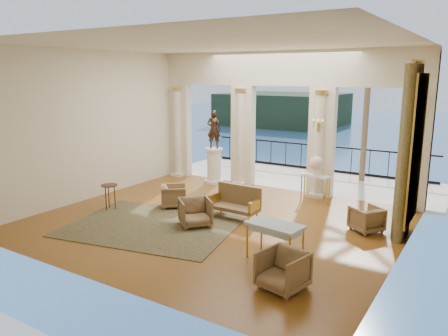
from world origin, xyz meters
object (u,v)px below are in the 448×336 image
Objects in this scene: console_table at (316,180)px; side_table at (109,188)px; armchair_b at (283,269)px; pedestal at (214,166)px; game_table at (275,227)px; armchair_c at (366,218)px; armchair_a at (195,211)px; armchair_d at (174,195)px; settee at (236,202)px; statue at (214,129)px.

side_table is (-4.67, -3.78, -0.07)m from console_table.
console_table is at bearing 38.97° from side_table.
pedestal is at bearing 144.60° from armchair_b.
pedestal reaches higher than game_table.
side_table is at bearing -37.09° from armchair_c.
armchair_a reaches higher than side_table.
game_table is 1.29× the size of console_table.
armchair_a is 1.09× the size of armchair_d.
armchair_c is at bearing -119.04° from armchair_d.
armchair_b is at bearing -47.78° from pedestal.
settee reaches higher than armchair_d.
game_table is at bearing -6.38° from side_table.
settee reaches higher than armchair_b.
game_table is at bearing 114.84° from statue.
settee reaches higher than armchair_c.
armchair_b is at bearing -15.41° from side_table.
pedestal is at bearing -173.50° from console_table.
statue is at bearing 142.12° from game_table.
statue is (-2.09, 4.04, 1.50)m from armchair_a.
armchair_b is at bearing -160.07° from armchair_d.
console_table is 1.29× the size of side_table.
game_table is at bearing -152.63° from armchair_d.
settee is 4.23m from statue.
armchair_b is 1.31m from game_table.
armchair_b is 4.02m from settee.
armchair_d is (-5.24, -0.92, 0.01)m from armchair_c.
armchair_a is 2.86m from side_table.
statue is (-4.69, 4.84, 1.19)m from game_table.
armchair_b is 3.81m from armchair_c.
armchair_b is at bearing -50.00° from game_table.
statue reaches higher than armchair_b.
armchair_c is 6.43m from statue.
statue reaches higher than settee.
armchair_a is 0.58× the size of settee.
armchair_d is 0.53× the size of settee.
console_table is (1.27, 2.50, 0.26)m from settee.
armchair_d is 4.22m from console_table.
armchair_d is 3.48m from statue.
side_table is (-1.37, -1.17, 0.27)m from armchair_d.
console_table is at bearing 117.18° from armchair_b.
pedestal is (-2.09, 4.04, 0.20)m from armchair_a.
armchair_b is at bearing -62.16° from console_table.
armchair_c is at bearing 15.75° from settee.
pedestal reaches higher than side_table.
armchair_b is at bearing 112.92° from statue.
game_table is at bearing -65.92° from armchair_a.
settee is at bearing -48.03° from pedestal.
console_table is (3.30, 2.61, 0.34)m from armchair_d.
armchair_a is at bearing -27.91° from armchair_c.
statue is (-2.65, 2.95, 1.46)m from settee.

